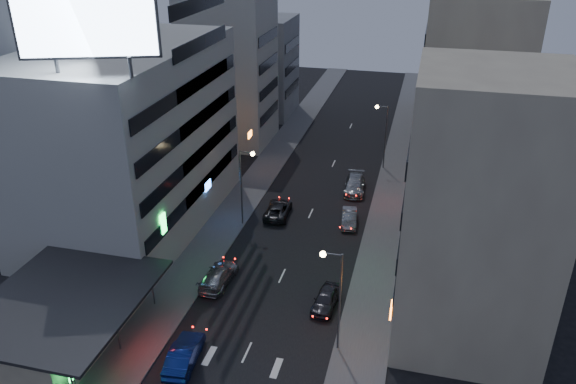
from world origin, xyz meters
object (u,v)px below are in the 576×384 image
(parked_car_right_mid, at_px, (349,218))
(parked_car_left, at_px, (278,209))
(parked_car_right_far, at_px, (355,185))
(parked_car_right_near, at_px, (326,299))
(road_car_silver, at_px, (219,275))
(road_car_blue, at_px, (184,354))

(parked_car_right_mid, distance_m, parked_car_left, 7.55)
(parked_car_right_mid, distance_m, parked_car_right_far, 7.85)
(parked_car_right_near, distance_m, parked_car_left, 16.09)
(parked_car_right_near, height_order, parked_car_left, parked_car_right_near)
(parked_car_right_mid, distance_m, road_car_silver, 16.06)
(road_car_silver, bearing_deg, parked_car_right_far, -111.19)
(parked_car_right_mid, xyz_separation_m, parked_car_right_far, (-0.55, 7.83, 0.12))
(parked_car_right_far, bearing_deg, parked_car_right_mid, -90.58)
(parked_car_right_mid, relative_size, parked_car_right_far, 0.76)
(parked_car_right_mid, relative_size, road_car_silver, 0.80)
(parked_car_right_mid, xyz_separation_m, road_car_blue, (-8.18, -22.86, 0.11))
(parked_car_left, bearing_deg, parked_car_right_far, -135.16)
(parked_car_right_far, height_order, road_car_blue, parked_car_right_far)
(parked_car_right_near, bearing_deg, parked_car_right_mid, 96.21)
(road_car_blue, distance_m, road_car_silver, 9.82)
(parked_car_right_far, bearing_deg, parked_car_left, -136.36)
(parked_car_right_mid, bearing_deg, road_car_blue, -117.10)
(parked_car_right_near, bearing_deg, parked_car_right_far, 97.28)
(parked_car_left, distance_m, parked_car_right_far, 10.51)
(parked_car_right_near, relative_size, road_car_silver, 0.80)
(parked_car_right_far, relative_size, road_car_blue, 1.14)
(road_car_blue, height_order, road_car_silver, road_car_blue)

